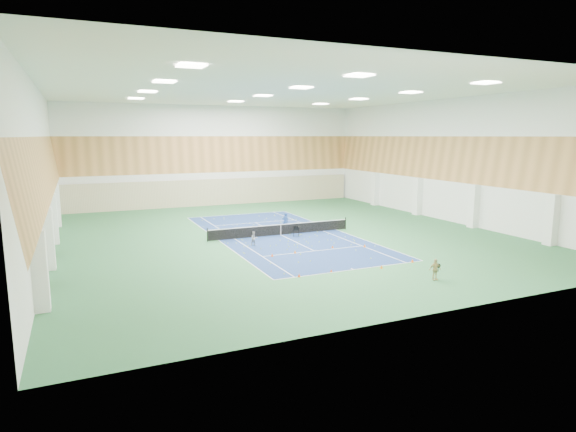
{
  "coord_description": "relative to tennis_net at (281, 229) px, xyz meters",
  "views": [
    {
      "loc": [
        -15.74,
        -37.24,
        8.41
      ],
      "look_at": [
        -0.27,
        -2.16,
        2.0
      ],
      "focal_mm": 30.0,
      "sensor_mm": 36.0,
      "label": 1
    }
  ],
  "objects": [
    {
      "name": "cone_base_c",
      "position": [
        1.82,
        -12.32,
        -0.44
      ],
      "size": [
        0.2,
        0.2,
        0.22
      ],
      "primitive_type": "cone",
      "color": "orange",
      "rests_on": "ground"
    },
    {
      "name": "tennis_net",
      "position": [
        0.0,
        0.0,
        0.0
      ],
      "size": [
        12.8,
        0.1,
        1.1
      ],
      "primitive_type": null,
      "color": "black",
      "rests_on": "ground"
    },
    {
      "name": "cone_svc_d",
      "position": [
        4.1,
        -6.8,
        -0.43
      ],
      "size": [
        0.22,
        0.22,
        0.24
      ],
      "primitive_type": "cone",
      "color": "orange",
      "rests_on": "ground"
    },
    {
      "name": "ground",
      "position": [
        0.0,
        0.0,
        -0.55
      ],
      "size": [
        40.0,
        40.0,
        0.0
      ],
      "primitive_type": "plane",
      "color": "#2A633A",
      "rests_on": "ground"
    },
    {
      "name": "child_apron",
      "position": [
        3.23,
        -15.69,
        0.09
      ],
      "size": [
        0.79,
        0.4,
        1.29
      ],
      "primitive_type": "imported",
      "rotation": [
        0.0,
        0.0,
        -0.12
      ],
      "color": "tan",
      "rests_on": "ground"
    },
    {
      "name": "cone_svc_a",
      "position": [
        -3.47,
        -6.63,
        -0.44
      ],
      "size": [
        0.2,
        0.2,
        0.22
      ],
      "primitive_type": "cone",
      "color": "#FF4E0D",
      "rests_on": "ground"
    },
    {
      "name": "door_left_b",
      "position": [
        -17.92,
        0.0,
        0.55
      ],
      "size": [
        0.08,
        1.8,
        2.2
      ],
      "primitive_type": "cube",
      "color": "#593319",
      "rests_on": "ground"
    },
    {
      "name": "door_left_a",
      "position": [
        -17.92,
        -8.0,
        0.55
      ],
      "size": [
        0.08,
        1.8,
        2.2
      ],
      "primitive_type": "cube",
      "color": "#593319",
      "rests_on": "ground"
    },
    {
      "name": "back_curtain",
      "position": [
        0.0,
        19.75,
        1.05
      ],
      "size": [
        35.4,
        0.16,
        3.2
      ],
      "primitive_type": "cube",
      "color": "#C6B793",
      "rests_on": "ground"
    },
    {
      "name": "cone_base_d",
      "position": [
        4.6,
        -11.89,
        -0.44
      ],
      "size": [
        0.2,
        0.2,
        0.22
      ],
      "primitive_type": "cone",
      "color": "#FA610D",
      "rests_on": "ground"
    },
    {
      "name": "cone_svc_b",
      "position": [
        -1.59,
        -6.43,
        -0.44
      ],
      "size": [
        0.2,
        0.2,
        0.22
      ],
      "primitive_type": "cone",
      "color": "orange",
      "rests_on": "ground"
    },
    {
      "name": "room_shell",
      "position": [
        0.0,
        0.0,
        5.45
      ],
      "size": [
        36.0,
        40.0,
        12.0
      ],
      "primitive_type": null,
      "color": "white",
      "rests_on": "ground"
    },
    {
      "name": "wood_cladding",
      "position": [
        0.0,
        0.0,
        7.45
      ],
      "size": [
        36.0,
        40.0,
        8.0
      ],
      "primitive_type": null,
      "color": "#C48749",
      "rests_on": "room_shell"
    },
    {
      "name": "cone_svc_c",
      "position": [
        1.71,
        -6.06,
        -0.45
      ],
      "size": [
        0.19,
        0.19,
        0.21
      ],
      "primitive_type": "cone",
      "color": "#FF610D",
      "rests_on": "ground"
    },
    {
      "name": "child_court",
      "position": [
        -3.45,
        -2.84,
        0.0
      ],
      "size": [
        0.56,
        0.44,
        1.1
      ],
      "primitive_type": "imported",
      "rotation": [
        0.0,
        0.0,
        0.05
      ],
      "color": "gray",
      "rests_on": "ground"
    },
    {
      "name": "court_surface",
      "position": [
        0.0,
        0.0,
        -0.55
      ],
      "size": [
        10.97,
        23.77,
        0.01
      ],
      "primitive_type": "cube",
      "color": "navy",
      "rests_on": "ground"
    },
    {
      "name": "ceiling_light_grid",
      "position": [
        0.0,
        0.0,
        11.37
      ],
      "size": [
        21.4,
        25.4,
        0.06
      ],
      "primitive_type": null,
      "color": "white",
      "rests_on": "room_shell"
    },
    {
      "name": "ball_cart",
      "position": [
        0.9,
        -1.2,
        -0.11
      ],
      "size": [
        0.64,
        0.64,
        0.88
      ],
      "primitive_type": null,
      "rotation": [
        0.0,
        0.0,
        -0.32
      ],
      "color": "black",
      "rests_on": "ground"
    },
    {
      "name": "cone_base_b",
      "position": [
        -1.54,
        -11.75,
        -0.46
      ],
      "size": [
        0.17,
        0.17,
        0.19
      ],
      "primitive_type": "cone",
      "color": "#F5480C",
      "rests_on": "ground"
    },
    {
      "name": "tennis_balls_scatter",
      "position": [
        0.0,
        0.0,
        -0.5
      ],
      "size": [
        10.57,
        22.77,
        0.07
      ],
      "primitive_type": null,
      "color": "#C1DE25",
      "rests_on": "ground"
    },
    {
      "name": "coach",
      "position": [
        1.22,
        1.8,
        0.25
      ],
      "size": [
        0.63,
        0.46,
        1.6
      ],
      "primitive_type": "imported",
      "rotation": [
        0.0,
        0.0,
        3.0
      ],
      "color": "navy",
      "rests_on": "ground"
    },
    {
      "name": "cone_base_a",
      "position": [
        -3.83,
        -11.9,
        -0.44
      ],
      "size": [
        0.19,
        0.19,
        0.21
      ],
      "primitive_type": "cone",
      "color": "#FF4C0D",
      "rests_on": "ground"
    }
  ]
}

